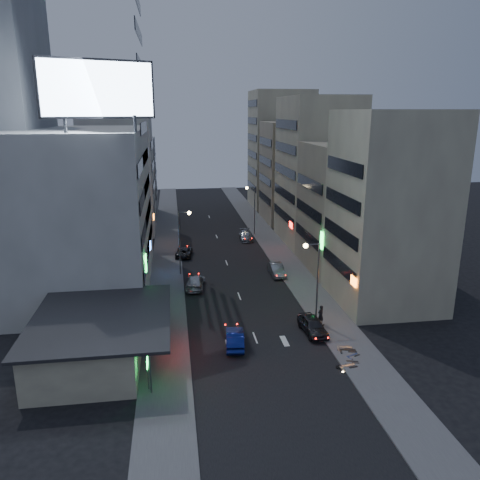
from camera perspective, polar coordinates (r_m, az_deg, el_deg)
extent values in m
plane|color=black|center=(39.87, 2.90, -14.42)|extent=(180.00, 180.00, 0.00)
cube|color=#4C4C4F|center=(66.88, -8.87, -1.97)|extent=(4.00, 120.00, 0.12)
cube|color=#4C4C4F|center=(68.52, 4.62, -1.40)|extent=(4.00, 120.00, 0.12)
cube|color=#BDB794|center=(40.78, -17.77, -11.61)|extent=(8.00, 12.00, 3.60)
cube|color=black|center=(39.79, -16.57, -9.10)|extent=(11.00, 13.00, 0.25)
cube|color=black|center=(39.64, -10.54, -9.82)|extent=(0.12, 4.00, 0.90)
cube|color=#FF1E14|center=(39.64, -10.42, -9.81)|extent=(0.04, 3.70, 0.70)
cube|color=beige|center=(55.88, -18.57, 3.44)|extent=(14.00, 24.00, 18.00)
cube|color=#BDB794|center=(50.48, 17.64, 3.46)|extent=(10.00, 11.00, 20.00)
cube|color=tan|center=(61.37, 13.31, 3.89)|extent=(11.00, 12.00, 16.00)
cube|color=#BDB794|center=(72.83, 9.36, 8.25)|extent=(10.00, 14.00, 22.00)
cube|color=beige|center=(79.96, -14.56, 7.87)|extent=(11.00, 10.00, 20.00)
cube|color=gray|center=(93.15, -13.96, 7.36)|extent=(12.00, 10.00, 15.00)
cube|color=tan|center=(87.51, 6.66, 8.20)|extent=(11.00, 12.00, 18.00)
cube|color=#BDB794|center=(100.84, 4.93, 10.91)|extent=(12.00, 12.00, 24.00)
cylinder|color=#595B60|center=(44.83, -20.55, 13.10)|extent=(0.30, 0.30, 1.50)
cylinder|color=#595B60|center=(44.01, -12.69, 13.66)|extent=(0.30, 0.30, 1.50)
cube|color=black|center=(44.35, -16.97, 17.21)|extent=(9.52, 3.75, 5.00)
cube|color=#BFDCFF|center=(44.13, -16.90, 17.22)|extent=(9.04, 3.34, 4.60)
cylinder|color=#595B60|center=(44.86, 9.42, -5.29)|extent=(0.16, 0.16, 8.00)
cylinder|color=#595B60|center=(43.44, 8.77, -0.54)|extent=(1.40, 0.10, 0.10)
sphere|color=#FFD88C|center=(43.30, 8.00, -0.70)|extent=(0.44, 0.44, 0.44)
cylinder|color=#595B60|center=(58.06, -7.39, -0.41)|extent=(0.16, 0.16, 8.00)
cylinder|color=#595B60|center=(57.14, -6.82, 3.38)|extent=(1.40, 0.10, 0.10)
sphere|color=#FFD88C|center=(57.17, -6.22, 3.30)|extent=(0.44, 0.44, 0.44)
cylinder|color=#595B60|center=(76.69, 1.79, 3.59)|extent=(0.16, 0.16, 8.00)
cylinder|color=#595B60|center=(75.87, 1.29, 6.46)|extent=(1.40, 0.10, 0.10)
sphere|color=#FFD88C|center=(75.79, 0.84, 6.37)|extent=(0.44, 0.44, 0.44)
imported|color=#2B2B30|center=(44.32, 8.86, -10.24)|extent=(2.15, 4.65, 1.54)
imported|color=gray|center=(58.75, 4.46, -3.60)|extent=(1.63, 4.46, 1.46)
imported|color=#242529|center=(66.57, -6.83, -1.45)|extent=(2.69, 4.86, 1.29)
imported|color=#979B9F|center=(74.63, 0.71, 0.56)|extent=(2.26, 4.91, 1.39)
imported|color=navy|center=(41.63, -0.63, -11.90)|extent=(2.00, 4.52, 1.44)
imported|color=#ADB0B5|center=(54.64, -5.49, -5.13)|extent=(2.67, 5.18, 1.44)
imported|color=black|center=(45.81, 9.80, -8.98)|extent=(0.84, 0.76, 1.92)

